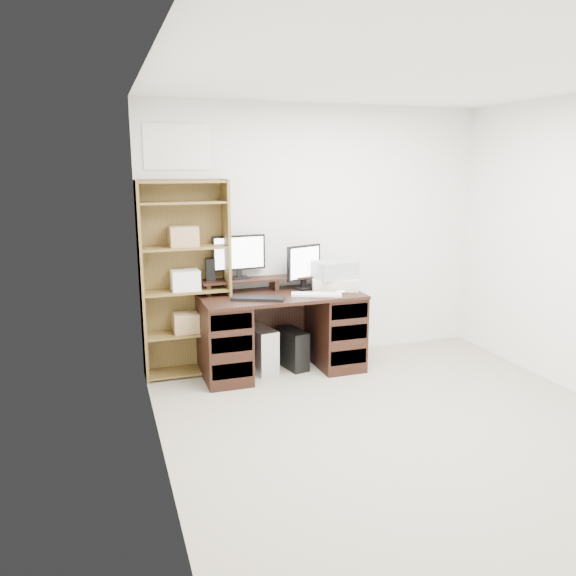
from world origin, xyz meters
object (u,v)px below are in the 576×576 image
monitor_wide (239,254)px  tower_silver (260,349)px  tower_black (293,349)px  printer (334,283)px  desk (281,331)px  monitor_small (304,265)px  bookshelf (185,278)px

monitor_wide → tower_silver: bearing=-60.7°
tower_silver → tower_black: bearing=-14.8°
printer → tower_silver: printer is taller
desk → monitor_small: (0.28, 0.15, 0.59)m
monitor_small → printer: monitor_small is taller
printer → tower_silver: 0.96m
desk → monitor_small: monitor_small is taller
monitor_wide → tower_black: 1.05m
monitor_wide → bookshelf: (-0.52, -0.05, -0.18)m
tower_silver → printer: bearing=-12.5°
desk → bookshelf: (-0.85, 0.21, 0.53)m
desk → printer: size_ratio=3.51×
desk → printer: printer is taller
tower_black → bookshelf: bookshelf is taller
tower_silver → tower_black: tower_silver is taller
monitor_wide → tower_black: monitor_wide is taller
monitor_wide → printer: 0.96m
printer → tower_black: (-0.43, -0.01, -0.62)m
desk → monitor_wide: (-0.33, 0.26, 0.71)m
monitor_small → tower_silver: (-0.47, -0.09, -0.77)m
monitor_wide → printer: size_ratio=1.21×
desk → monitor_wide: monitor_wide is taller
monitor_small → tower_black: 0.81m
desk → bookshelf: bearing=165.9°
desk → monitor_small: size_ratio=3.54×
monitor_small → tower_black: bearing=-163.3°
desk → tower_black: (0.13, 0.04, -0.20)m
printer → tower_black: printer is taller
tower_black → bookshelf: bearing=158.7°
desk → monitor_small: bearing=27.6°
tower_black → monitor_wide: bearing=142.8°
printer → monitor_small: bearing=178.6°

